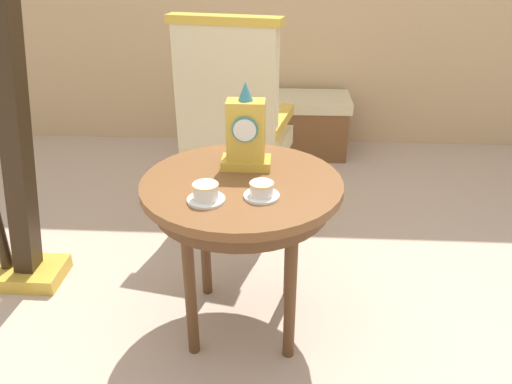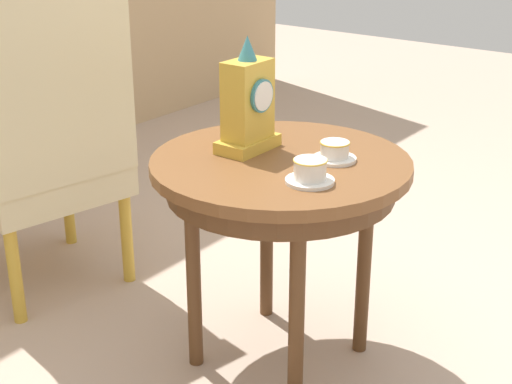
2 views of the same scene
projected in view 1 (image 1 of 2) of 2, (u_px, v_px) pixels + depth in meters
ground_plane at (243, 328)px, 2.12m from camera, size 10.00×10.00×0.00m
side_table at (243, 199)px, 1.89m from camera, size 0.75×0.75×0.66m
teacup_left at (206, 193)px, 1.70m from camera, size 0.13×0.13×0.07m
teacup_right at (262, 190)px, 1.73m from camera, size 0.12×0.12×0.06m
mantel_clock at (246, 134)px, 1.91m from camera, size 0.19×0.11×0.34m
armchair at (234, 120)px, 2.70m from camera, size 0.63×0.63×1.14m
harp at (2, 129)px, 2.07m from camera, size 0.40×0.24×1.87m
window_bench at (284, 124)px, 3.75m from camera, size 0.94×0.40×0.44m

